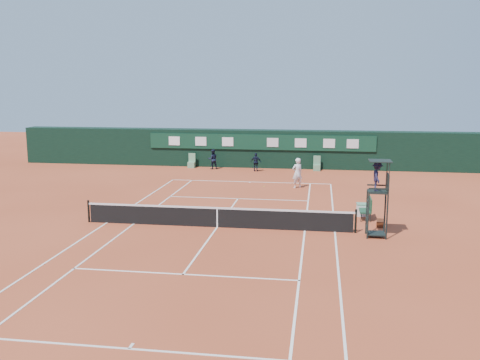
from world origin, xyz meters
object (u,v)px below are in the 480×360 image
object	(u,v)px
tennis_net	(217,217)
umpire_chair	(378,182)
player_bench	(367,208)
player	(297,173)
cooler	(362,210)

from	to	relation	value
tennis_net	umpire_chair	size ratio (longest dim) A/B	3.77
tennis_net	player_bench	world-z (taller)	same
tennis_net	player	xyz separation A→B (m)	(3.30, 10.26, 0.47)
umpire_chair	player	distance (m)	11.54
player_bench	cooler	bearing A→B (deg)	105.88
cooler	player	size ratio (longest dim) A/B	0.33
tennis_net	player	world-z (taller)	player
tennis_net	umpire_chair	bearing A→B (deg)	-3.78
umpire_chair	tennis_net	bearing A→B (deg)	176.22
umpire_chair	cooler	bearing A→B (deg)	94.84
umpire_chair	player_bench	distance (m)	3.60
tennis_net	umpire_chair	world-z (taller)	umpire_chair
player_bench	player	size ratio (longest dim) A/B	0.61
player_bench	cooler	xyz separation A→B (m)	(-0.20, 0.71, -0.27)
tennis_net	cooler	xyz separation A→B (m)	(6.93, 3.31, -0.18)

